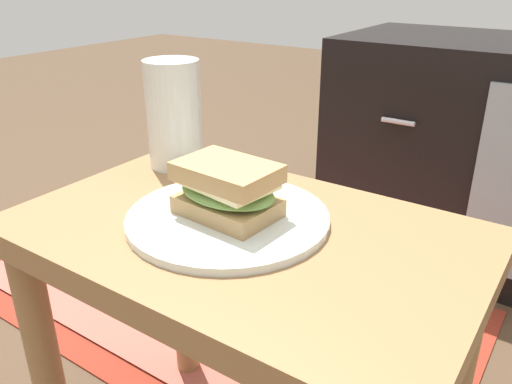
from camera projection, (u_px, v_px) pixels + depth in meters
The scene contains 5 objects.
side_table at pixel (244, 289), 0.66m from camera, with size 0.56×0.36×0.46m.
area_rug at pixel (199, 291), 1.29m from camera, with size 1.30×0.68×0.01m.
plate at pixel (229, 217), 0.64m from camera, with size 0.25×0.25×0.01m, color silver.
sandwich_front at pixel (228, 189), 0.62m from camera, with size 0.13×0.10×0.07m.
beer_glass at pixel (174, 115), 0.78m from camera, with size 0.08×0.08×0.16m.
Camera 1 is at (0.32, -0.45, 0.75)m, focal length 36.37 mm.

